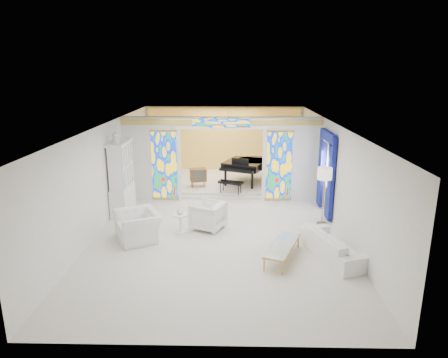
{
  "coord_description": "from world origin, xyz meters",
  "views": [
    {
      "loc": [
        0.38,
        -11.83,
        4.57
      ],
      "look_at": [
        0.12,
        0.2,
        1.27
      ],
      "focal_mm": 32.0,
      "sensor_mm": 36.0,
      "label": 1
    }
  ],
  "objects_px": {
    "grand_piano": "(249,164)",
    "china_cabinet": "(122,178)",
    "coffee_table": "(283,246)",
    "tv_console": "(198,175)",
    "armchair_right": "(208,216)",
    "sofa": "(334,245)",
    "armchair_left": "(138,226)"
  },
  "relations": [
    {
      "from": "sofa",
      "to": "tv_console",
      "type": "distance_m",
      "value": 6.82
    },
    {
      "from": "coffee_table",
      "to": "tv_console",
      "type": "height_order",
      "value": "tv_console"
    },
    {
      "from": "sofa",
      "to": "tv_console",
      "type": "xyz_separation_m",
      "value": [
        -3.89,
        5.6,
        0.32
      ]
    },
    {
      "from": "armchair_right",
      "to": "tv_console",
      "type": "bearing_deg",
      "value": -147.53
    },
    {
      "from": "armchair_right",
      "to": "sofa",
      "type": "xyz_separation_m",
      "value": [
        3.28,
        -1.77,
        -0.09
      ]
    },
    {
      "from": "grand_piano",
      "to": "tv_console",
      "type": "relative_size",
      "value": 4.05
    },
    {
      "from": "coffee_table",
      "to": "china_cabinet",
      "type": "bearing_deg",
      "value": 145.93
    },
    {
      "from": "china_cabinet",
      "to": "armchair_right",
      "type": "height_order",
      "value": "china_cabinet"
    },
    {
      "from": "sofa",
      "to": "coffee_table",
      "type": "relative_size",
      "value": 1.21
    },
    {
      "from": "coffee_table",
      "to": "tv_console",
      "type": "xyz_separation_m",
      "value": [
        -2.58,
        5.74,
        0.29
      ]
    },
    {
      "from": "china_cabinet",
      "to": "grand_piano",
      "type": "relative_size",
      "value": 0.95
    },
    {
      "from": "china_cabinet",
      "to": "sofa",
      "type": "xyz_separation_m",
      "value": [
        6.17,
        -3.14,
        -0.85
      ]
    },
    {
      "from": "china_cabinet",
      "to": "coffee_table",
      "type": "bearing_deg",
      "value": -34.07
    },
    {
      "from": "china_cabinet",
      "to": "coffee_table",
      "type": "relative_size",
      "value": 1.51
    },
    {
      "from": "coffee_table",
      "to": "grand_piano",
      "type": "bearing_deg",
      "value": 95.34
    },
    {
      "from": "armchair_right",
      "to": "grand_piano",
      "type": "xyz_separation_m",
      "value": [
        1.38,
        4.44,
        0.52
      ]
    },
    {
      "from": "armchair_left",
      "to": "sofa",
      "type": "bearing_deg",
      "value": 51.88
    },
    {
      "from": "sofa",
      "to": "grand_piano",
      "type": "distance_m",
      "value": 6.52
    },
    {
      "from": "china_cabinet",
      "to": "tv_console",
      "type": "bearing_deg",
      "value": 47.22
    },
    {
      "from": "grand_piano",
      "to": "tv_console",
      "type": "height_order",
      "value": "grand_piano"
    },
    {
      "from": "sofa",
      "to": "coffee_table",
      "type": "xyz_separation_m",
      "value": [
        -1.31,
        -0.15,
        0.03
      ]
    },
    {
      "from": "china_cabinet",
      "to": "tv_console",
      "type": "distance_m",
      "value": 3.39
    },
    {
      "from": "coffee_table",
      "to": "armchair_left",
      "type": "bearing_deg",
      "value": 164.24
    },
    {
      "from": "china_cabinet",
      "to": "coffee_table",
      "type": "xyz_separation_m",
      "value": [
        4.86,
        -3.29,
        -0.82
      ]
    },
    {
      "from": "armchair_right",
      "to": "grand_piano",
      "type": "distance_m",
      "value": 4.68
    },
    {
      "from": "armchair_right",
      "to": "sofa",
      "type": "height_order",
      "value": "armchair_right"
    },
    {
      "from": "china_cabinet",
      "to": "armchair_left",
      "type": "height_order",
      "value": "china_cabinet"
    },
    {
      "from": "china_cabinet",
      "to": "tv_console",
      "type": "height_order",
      "value": "china_cabinet"
    },
    {
      "from": "armchair_right",
      "to": "sofa",
      "type": "bearing_deg",
      "value": 85.09
    },
    {
      "from": "grand_piano",
      "to": "china_cabinet",
      "type": "bearing_deg",
      "value": -122.11
    },
    {
      "from": "grand_piano",
      "to": "tv_console",
      "type": "xyz_separation_m",
      "value": [
        -1.99,
        -0.61,
        -0.29
      ]
    },
    {
      "from": "sofa",
      "to": "grand_piano",
      "type": "height_order",
      "value": "grand_piano"
    }
  ]
}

